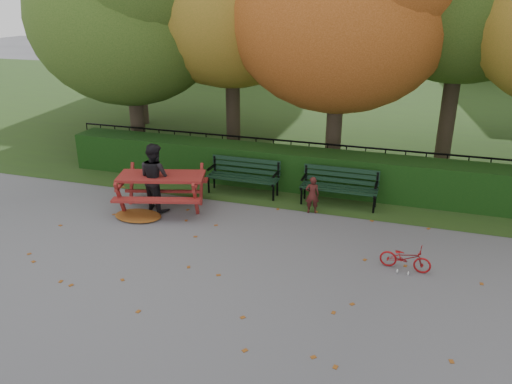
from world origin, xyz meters
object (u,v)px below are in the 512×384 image
(tree_a, at_px, (132,1))
(bicycle, at_px, (405,258))
(picnic_table, at_px, (162,183))
(adult, at_px, (155,177))
(bench_right, at_px, (340,184))
(child, at_px, (312,195))
(bench_left, at_px, (244,174))

(tree_a, xyz_separation_m, bicycle, (7.93, -4.57, -4.28))
(picnic_table, bearing_deg, adult, -174.34)
(bench_right, xyz_separation_m, child, (-0.51, -0.69, -0.08))
(bicycle, bearing_deg, adult, 84.88)
(bench_left, distance_m, picnic_table, 2.13)
(tree_a, height_order, bicycle, tree_a)
(tree_a, relative_size, bench_left, 4.16)
(bench_left, bearing_deg, bench_right, 0.00)
(adult, height_order, bicycle, adult)
(tree_a, height_order, picnic_table, tree_a)
(picnic_table, bearing_deg, tree_a, 109.09)
(bench_left, xyz_separation_m, picnic_table, (-1.48, -1.52, 0.13))
(bench_left, height_order, bicycle, bench_left)
(bench_left, distance_m, bicycle, 4.86)
(child, bearing_deg, tree_a, -37.92)
(bench_right, height_order, child, bench_right)
(bench_right, relative_size, child, 2.05)
(picnic_table, bearing_deg, child, -2.28)
(tree_a, relative_size, adult, 4.72)
(tree_a, distance_m, adult, 5.57)
(bench_left, xyz_separation_m, bench_right, (2.40, 0.00, 0.00))
(tree_a, xyz_separation_m, bench_right, (6.29, -1.88, -4.00))
(bench_left, bearing_deg, adult, -135.66)
(bench_right, distance_m, bicycle, 3.16)
(picnic_table, relative_size, adult, 1.46)
(tree_a, relative_size, bicycle, 8.18)
(picnic_table, height_order, adult, adult)
(bench_left, xyz_separation_m, bicycle, (4.04, -2.69, -0.28))
(child, bearing_deg, bench_left, -34.01)
(picnic_table, relative_size, bicycle, 2.53)
(bicycle, bearing_deg, child, 53.11)
(bench_left, height_order, adult, adult)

